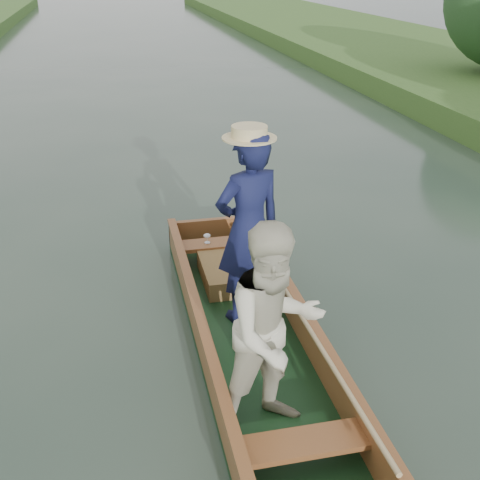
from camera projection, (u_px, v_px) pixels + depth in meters
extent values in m
plane|color=#283D30|center=(253.00, 351.00, 5.99)|extent=(120.00, 120.00, 0.00)
cube|color=#133216|center=(253.00, 348.00, 5.97)|extent=(1.10, 5.00, 0.08)
cube|color=brown|center=(202.00, 337.00, 5.79)|extent=(0.08, 5.00, 0.32)
cube|color=brown|center=(303.00, 325.00, 5.99)|extent=(0.08, 5.00, 0.32)
cube|color=brown|center=(210.00, 230.00, 8.06)|extent=(1.10, 0.08, 0.32)
cube|color=brown|center=(201.00, 322.00, 5.71)|extent=(0.10, 5.00, 0.04)
cube|color=brown|center=(304.00, 309.00, 5.91)|extent=(0.10, 5.00, 0.04)
cube|color=brown|center=(218.00, 244.00, 7.54)|extent=(0.94, 0.30, 0.05)
cube|color=brown|center=(304.00, 443.00, 4.45)|extent=(0.94, 0.30, 0.05)
imported|color=#13183E|center=(249.00, 229.00, 6.01)|extent=(0.85, 0.68, 2.02)
cylinder|color=beige|center=(249.00, 134.00, 5.60)|extent=(0.52, 0.52, 0.12)
imported|color=beige|center=(274.00, 332.00, 4.57)|extent=(1.03, 0.89, 1.79)
cube|color=brown|center=(238.00, 272.00, 7.10)|extent=(0.85, 0.90, 0.22)
sphere|color=tan|center=(266.00, 255.00, 6.98)|extent=(0.22, 0.22, 0.22)
sphere|color=tan|center=(267.00, 243.00, 6.90)|extent=(0.17, 0.17, 0.17)
sphere|color=tan|center=(262.00, 238.00, 6.85)|extent=(0.06, 0.06, 0.06)
sphere|color=tan|center=(272.00, 237.00, 6.88)|extent=(0.06, 0.06, 0.06)
sphere|color=tan|center=(268.00, 246.00, 6.84)|extent=(0.07, 0.07, 0.07)
sphere|color=tan|center=(258.00, 254.00, 6.92)|extent=(0.08, 0.08, 0.08)
sphere|color=tan|center=(275.00, 253.00, 6.96)|extent=(0.08, 0.08, 0.08)
sphere|color=tan|center=(262.00, 264.00, 6.98)|extent=(0.09, 0.09, 0.09)
sphere|color=tan|center=(271.00, 263.00, 7.00)|extent=(0.09, 0.09, 0.09)
cylinder|color=silver|center=(207.00, 243.00, 7.50)|extent=(0.07, 0.07, 0.01)
cylinder|color=silver|center=(207.00, 240.00, 7.48)|extent=(0.01, 0.01, 0.08)
ellipsoid|color=silver|center=(207.00, 236.00, 7.46)|extent=(0.09, 0.09, 0.05)
cylinder|color=tan|center=(302.00, 316.00, 5.72)|extent=(0.04, 4.11, 0.19)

